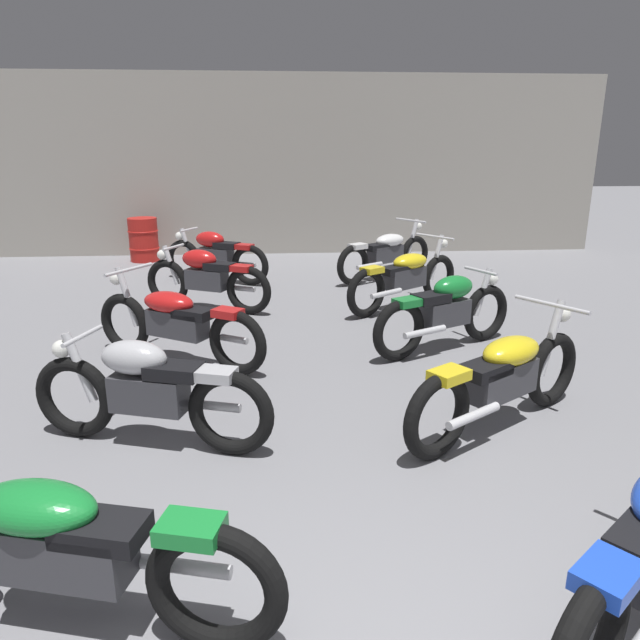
{
  "coord_description": "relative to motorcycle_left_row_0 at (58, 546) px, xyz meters",
  "views": [
    {
      "loc": [
        -0.43,
        -1.3,
        2.25
      ],
      "look_at": [
        0.0,
        4.27,
        0.55
      ],
      "focal_mm": 32.71,
      "sensor_mm": 36.0,
      "label": 1
    }
  ],
  "objects": [
    {
      "name": "back_wall",
      "position": [
        1.47,
        10.06,
        1.35
      ],
      "size": [
        12.8,
        0.24,
        3.6
      ],
      "primitive_type": "cube",
      "color": "#9E998E",
      "rests_on": "ground"
    },
    {
      "name": "motorcycle_left_row_0",
      "position": [
        0.0,
        0.0,
        0.0
      ],
      "size": [
        2.13,
        0.81,
        0.97
      ],
      "color": "black",
      "rests_on": "ground"
    },
    {
      "name": "motorcycle_left_row_1",
      "position": [
        0.05,
        1.78,
        0.01
      ],
      "size": [
        1.92,
        0.72,
        0.88
      ],
      "color": "black",
      "rests_on": "ground"
    },
    {
      "name": "motorcycle_left_row_2",
      "position": [
        -0.02,
        3.57,
        0.0
      ],
      "size": [
        1.92,
        1.22,
        0.97
      ],
      "color": "black",
      "rests_on": "ground"
    },
    {
      "name": "motorcycle_left_row_3",
      "position": [
        0.06,
        5.64,
        0.01
      ],
      "size": [
        1.83,
        0.94,
        0.88
      ],
      "color": "black",
      "rests_on": "ground"
    },
    {
      "name": "motorcycle_left_row_4",
      "position": [
        0.03,
        7.37,
        0.01
      ],
      "size": [
        1.8,
        1.0,
        0.88
      ],
      "color": "black",
      "rests_on": "ground"
    },
    {
      "name": "motorcycle_right_row_1",
      "position": [
        2.83,
        1.84,
        0.0
      ],
      "size": [
        1.87,
        1.28,
        0.97
      ],
      "color": "black",
      "rests_on": "ground"
    },
    {
      "name": "motorcycle_right_row_2",
      "position": [
        2.92,
        3.75,
        0.01
      ],
      "size": [
        1.81,
        0.99,
        0.88
      ],
      "color": "black",
      "rests_on": "ground"
    },
    {
      "name": "motorcycle_right_row_3",
      "position": [
        2.85,
        5.53,
        0.0
      ],
      "size": [
        1.83,
        1.35,
        0.97
      ],
      "color": "black",
      "rests_on": "ground"
    },
    {
      "name": "motorcycle_right_row_4",
      "position": [
        2.92,
        7.39,
        0.0
      ],
      "size": [
        1.84,
        1.34,
        0.97
      ],
      "color": "black",
      "rests_on": "ground"
    },
    {
      "name": "oil_drum",
      "position": [
        -1.56,
        9.33,
        -0.03
      ],
      "size": [
        0.59,
        0.59,
        0.85
      ],
      "color": "red",
      "rests_on": "ground"
    }
  ]
}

